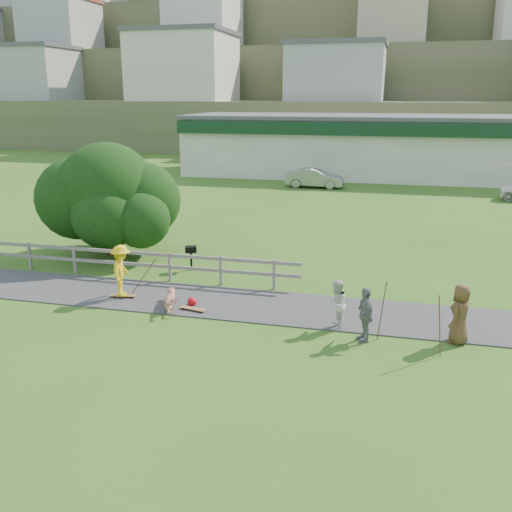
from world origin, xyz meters
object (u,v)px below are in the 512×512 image
object	(u,v)px
tree	(109,208)
spectator_c	(460,314)
skater_rider	(122,274)
bbq	(191,258)
skater_fallen	(171,299)
spectator_a	(336,305)
spectator_b	(365,314)
car_silver	(315,178)

from	to	relation	value
tree	spectator_c	bearing A→B (deg)	-23.62
skater_rider	bbq	world-z (taller)	skater_rider
skater_fallen	tree	world-z (taller)	tree
skater_rider	bbq	xyz separation A→B (m)	(1.14, 3.67, -0.40)
spectator_a	spectator_c	distance (m)	3.47
spectator_a	skater_rider	bearing A→B (deg)	-101.82
spectator_b	spectator_c	xyz separation A→B (m)	(2.59, 0.48, 0.06)
skater_fallen	car_silver	bearing A→B (deg)	70.41
skater_fallen	car_silver	world-z (taller)	car_silver
tree	bbq	xyz separation A→B (m)	(4.24, -1.40, -1.55)
spectator_c	tree	world-z (taller)	tree
skater_fallen	spectator_c	xyz separation A→B (m)	(8.90, -0.56, 0.55)
car_silver	bbq	xyz separation A→B (m)	(-1.67, -22.10, -0.23)
spectator_c	skater_fallen	bearing A→B (deg)	-66.67
car_silver	skater_fallen	bearing A→B (deg)	177.91
skater_rider	bbq	size ratio (longest dim) A/B	1.83
spectator_a	car_silver	xyz separation A→B (m)	(-4.59, 26.65, -0.05)
skater_fallen	spectator_b	size ratio (longest dim) A/B	1.08
skater_fallen	spectator_a	world-z (taller)	spectator_a
skater_fallen	tree	distance (m)	7.71
tree	skater_rider	bearing A→B (deg)	-58.51
spectator_c	bbq	distance (m)	10.82
skater_fallen	spectator_a	bearing A→B (deg)	-21.82
skater_fallen	spectator_b	xyz separation A→B (m)	(6.32, -1.04, 0.48)
skater_rider	spectator_b	distance (m)	8.43
spectator_a	tree	size ratio (longest dim) A/B	0.23
skater_rider	spectator_a	distance (m)	7.46
car_silver	spectator_b	bearing A→B (deg)	-168.92
spectator_b	spectator_c	world-z (taller)	spectator_c
spectator_a	spectator_b	size ratio (longest dim) A/B	0.96
skater_rider	spectator_b	xyz separation A→B (m)	(8.29, -1.53, -0.10)
spectator_a	car_silver	bearing A→B (deg)	-175.31
skater_rider	spectator_a	world-z (taller)	skater_rider
spectator_b	bbq	world-z (taller)	spectator_b
skater_rider	spectator_c	distance (m)	10.92
spectator_a	skater_fallen	bearing A→B (deg)	-99.16
skater_rider	spectator_a	size ratio (longest dim) A/B	1.17
skater_fallen	car_silver	xyz separation A→B (m)	(0.85, 26.26, 0.40)
bbq	skater_rider	bearing A→B (deg)	-127.51
tree	spectator_b	bearing A→B (deg)	-30.07
spectator_a	tree	bearing A→B (deg)	-124.56
spectator_c	bbq	size ratio (longest dim) A/B	1.76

